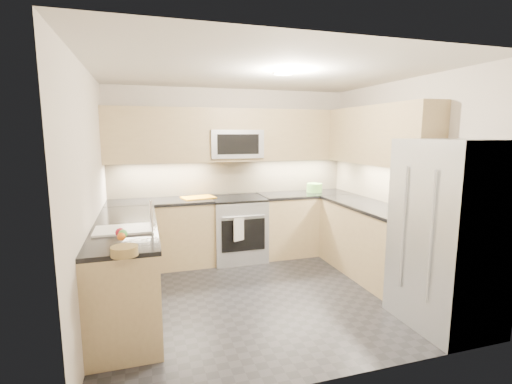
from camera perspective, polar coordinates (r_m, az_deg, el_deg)
name	(u,v)px	position (r m, az deg, el deg)	size (l,w,h in m)	color
floor	(265,294)	(4.49, 1.36, -15.36)	(3.60, 3.20, 0.00)	black
ceiling	(266,72)	(4.14, 1.49, 18.03)	(3.60, 3.20, 0.02)	beige
wall_back	(232,173)	(5.66, -3.71, 2.90)	(3.60, 0.02, 2.50)	beige
wall_front	(337,219)	(2.69, 12.29, -4.13)	(3.60, 0.02, 2.50)	beige
wall_left	(90,196)	(3.96, -24.16, -0.52)	(0.02, 3.20, 2.50)	beige
wall_right	(401,182)	(5.00, 21.42, 1.48)	(0.02, 3.20, 2.50)	beige
base_cab_back_left	(162,235)	(5.37, -14.33, -6.41)	(1.42, 0.60, 0.90)	tan
base_cab_back_right	(305,224)	(5.87, 7.51, -4.88)	(1.42, 0.60, 0.90)	tan
base_cab_right	(370,242)	(5.10, 17.18, -7.36)	(0.60, 1.70, 0.90)	tan
base_cab_peninsula	(127,271)	(4.13, -19.22, -11.35)	(0.60, 2.00, 0.90)	tan
countertop_back_left	(160,202)	(5.26, -14.53, -1.47)	(1.42, 0.63, 0.04)	black
countertop_back_right	(305,194)	(5.77, 7.61, -0.34)	(1.42, 0.63, 0.04)	black
countertop_right	(372,207)	(4.99, 17.43, -2.16)	(0.63, 1.70, 0.04)	black
countertop_peninsula	(125,226)	(3.99, -19.57, -5.01)	(0.63, 2.00, 0.04)	black
upper_cab_back	(234,135)	(5.46, -3.34, 8.73)	(3.60, 0.35, 0.75)	tan
upper_cab_right	(378,135)	(5.07, 18.29, 8.27)	(0.35, 1.95, 0.75)	tan
backsplash_back	(232,177)	(5.66, -3.69, 2.34)	(3.60, 0.01, 0.51)	tan
backsplash_right	(379,182)	(5.36, 18.37, 1.52)	(0.01, 2.30, 0.51)	tan
gas_range	(238,229)	(5.49, -2.84, -5.72)	(0.76, 0.65, 0.91)	#A5A8AD
range_cooktop	(237,198)	(5.39, -2.88, -0.99)	(0.76, 0.65, 0.03)	black
oven_door_glass	(243,235)	(5.19, -1.94, -6.67)	(0.62, 0.02, 0.45)	black
oven_handle	(244,217)	(5.10, -1.89, -3.81)	(0.02, 0.02, 0.60)	#B2B5BA
microwave	(235,144)	(5.43, -3.27, 7.41)	(0.76, 0.40, 0.40)	#A7A8AF
microwave_door	(238,144)	(5.24, -2.73, 7.35)	(0.60, 0.01, 0.28)	black
refrigerator	(448,235)	(3.98, 27.43, -5.84)	(0.70, 0.90, 1.80)	#AAAEB2
fridge_handle_left	(430,238)	(3.60, 25.25, -6.39)	(0.02, 0.02, 1.20)	#B2B5BA
fridge_handle_right	(403,228)	(3.86, 21.66, -5.14)	(0.02, 0.02, 1.20)	#B2B5BA
sink_basin	(124,237)	(3.76, -19.69, -6.50)	(0.52, 0.38, 0.16)	white
faucet	(151,214)	(3.71, -15.84, -3.34)	(0.03, 0.03, 0.28)	silver
utensil_bowl	(314,188)	(5.87, 8.97, 0.66)	(0.24, 0.24, 0.14)	#6CB94F
cutting_board	(198,197)	(5.35, -8.86, -0.83)	(0.45, 0.31, 0.01)	orange
fruit_basket	(124,251)	(2.99, -19.59, -8.54)	(0.20, 0.20, 0.07)	olive
fruit_apple	(120,233)	(3.22, -20.17, -5.88)	(0.08, 0.08, 0.08)	maroon
fruit_pear	(123,234)	(3.18, -19.78, -6.06)	(0.07, 0.07, 0.07)	#54C052
dish_towel_check	(239,229)	(5.10, -2.66, -5.77)	(0.17, 0.01, 0.32)	silver
fruit_orange	(121,237)	(3.10, -20.03, -6.47)	(0.06, 0.06, 0.06)	#CD5F16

